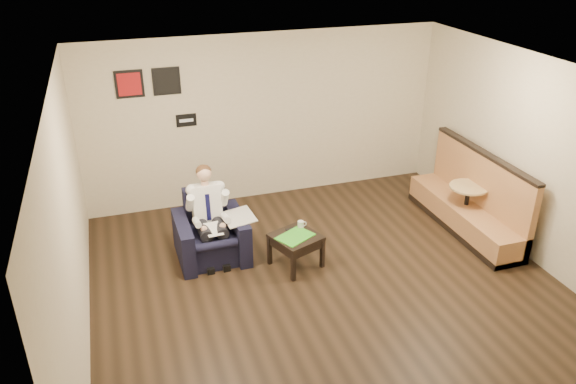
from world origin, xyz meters
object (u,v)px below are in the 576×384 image
object	(u,v)px
seated_man	(212,221)
banquette	(467,193)
smartphone	(291,229)
armchair	(211,228)
green_folder	(295,236)
cafe_table	(466,207)
coffee_mug	(301,224)
side_table	(296,250)

from	to	relation	value
seated_man	banquette	xyz separation A→B (m)	(3.89, -0.28, -0.02)
seated_man	smartphone	distance (m)	1.10
armchair	green_folder	xyz separation A→B (m)	(1.04, -0.62, 0.02)
seated_man	cafe_table	distance (m)	3.92
coffee_mug	smartphone	size ratio (longest dim) A/B	0.68
coffee_mug	smartphone	bearing A→B (deg)	-176.26
seated_man	banquette	world-z (taller)	seated_man
green_folder	smartphone	xyz separation A→B (m)	(0.01, 0.21, -0.00)
green_folder	banquette	size ratio (longest dim) A/B	0.20
armchair	smartphone	xyz separation A→B (m)	(1.05, -0.41, 0.02)
cafe_table	smartphone	bearing A→B (deg)	-179.76
seated_man	smartphone	size ratio (longest dim) A/B	8.52
seated_man	green_folder	world-z (taller)	seated_man
armchair	cafe_table	bearing A→B (deg)	-6.52
armchair	side_table	distance (m)	1.24
armchair	banquette	distance (m)	3.92
armchair	seated_man	size ratio (longest dim) A/B	0.75
smartphone	green_folder	bearing A→B (deg)	-103.96
side_table	banquette	distance (m)	2.86
seated_man	banquette	size ratio (longest dim) A/B	0.53
side_table	coffee_mug	distance (m)	0.37
side_table	cafe_table	bearing A→B (deg)	3.83
cafe_table	green_folder	bearing A→B (deg)	-175.58
seated_man	green_folder	distance (m)	1.16
armchair	coffee_mug	bearing A→B (deg)	-19.17
green_folder	smartphone	bearing A→B (deg)	86.88
green_folder	seated_man	bearing A→B (deg)	154.43
banquette	side_table	bearing A→B (deg)	-176.13
armchair	green_folder	world-z (taller)	armchair
armchair	cafe_table	world-z (taller)	armchair
seated_man	side_table	bearing A→B (deg)	-24.40
seated_man	coffee_mug	distance (m)	1.23
green_folder	smartphone	distance (m)	0.21
armchair	smartphone	bearing A→B (deg)	-21.94
armchair	smartphone	size ratio (longest dim) A/B	6.42
armchair	seated_man	bearing A→B (deg)	-90.00
seated_man	coffee_mug	world-z (taller)	seated_man
seated_man	smartphone	xyz separation A→B (m)	(1.05, -0.29, -0.15)
coffee_mug	smartphone	distance (m)	0.15
smartphone	cafe_table	world-z (taller)	cafe_table
smartphone	armchair	bearing A→B (deg)	147.92
armchair	seated_man	world-z (taller)	seated_man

